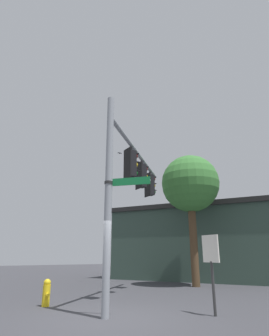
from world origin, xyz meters
name	(u,v)px	position (x,y,z in m)	size (l,w,h in m)	color
ground_plane	(105,319)	(0.00, 0.00, 0.00)	(80.00, 80.00, 0.00)	#38383D
signal_pole	(108,196)	(0.00, 0.00, 3.22)	(0.21, 0.21, 6.43)	gray
mast_arm	(139,155)	(-2.60, 2.68, 5.75)	(0.16, 0.16, 7.46)	gray
traffic_light_nearest_pole	(132,164)	(-1.71, 1.78, 4.97)	(0.54, 0.49, 1.31)	black
traffic_light_mid_inner	(142,176)	(-2.99, 3.10, 4.97)	(0.54, 0.49, 1.31)	black
traffic_light_mid_outer	(151,185)	(-4.26, 4.41, 4.97)	(0.54, 0.49, 1.31)	black
street_name_sign	(122,182)	(0.30, 0.29, 3.61)	(1.04, 1.01, 0.22)	#147238
bird_flying	(120,153)	(-7.35, 4.22, 7.63)	(0.20, 0.27, 0.07)	black
storefront_building	(216,243)	(-7.57, 12.21, 2.39)	(15.46, 13.94, 4.75)	#33473D
tree_by_storefront	(190,185)	(-4.41, 7.23, 5.38)	(3.22, 3.22, 7.06)	#4C3823
fire_hydrant	(46,292)	(-2.59, -0.87, 0.42)	(0.35, 0.24, 0.82)	yellow
historical_marker	(211,261)	(1.26, 2.67, 1.40)	(0.60, 0.08, 2.13)	#333333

